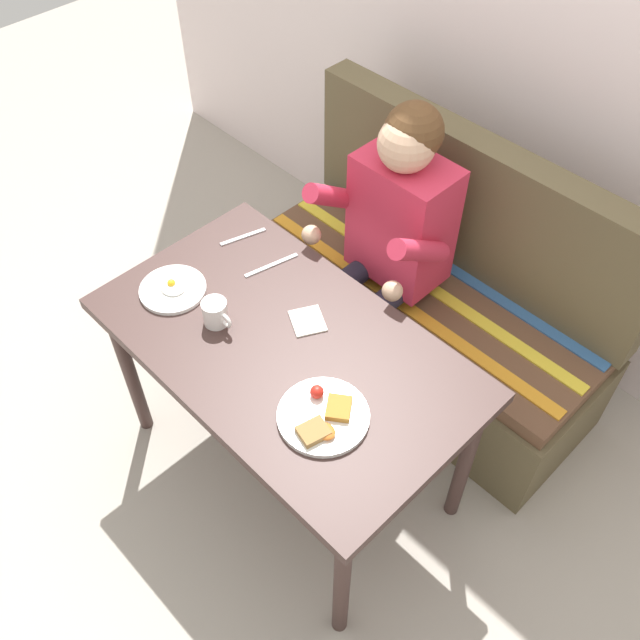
{
  "coord_description": "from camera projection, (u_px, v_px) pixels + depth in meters",
  "views": [
    {
      "loc": [
        1.04,
        -0.87,
        2.39
      ],
      "look_at": [
        0.0,
        0.15,
        0.72
      ],
      "focal_mm": 39.46,
      "sensor_mm": 36.0,
      "label": 1
    }
  ],
  "objects": [
    {
      "name": "fork",
      "position": [
        243.0,
        237.0,
        2.45
      ],
      "size": [
        0.06,
        0.17,
        0.0
      ],
      "primitive_type": "cube",
      "rotation": [
        0.0,
        0.0,
        -0.28
      ],
      "color": "silver",
      "rests_on": "table"
    },
    {
      "name": "plate_eggs",
      "position": [
        173.0,
        289.0,
        2.28
      ],
      "size": [
        0.22,
        0.22,
        0.04
      ],
      "color": "white",
      "rests_on": "table"
    },
    {
      "name": "table",
      "position": [
        286.0,
        360.0,
        2.2
      ],
      "size": [
        1.2,
        0.7,
        0.73
      ],
      "color": "#3D2925",
      "rests_on": "ground"
    },
    {
      "name": "back_wall",
      "position": [
        565.0,
        23.0,
        2.29
      ],
      "size": [
        4.4,
        0.1,
        2.6
      ],
      "primitive_type": "cube",
      "color": "silver",
      "rests_on": "ground"
    },
    {
      "name": "knife",
      "position": [
        271.0,
        265.0,
        2.36
      ],
      "size": [
        0.06,
        0.2,
        0.0
      ],
      "primitive_type": "cube",
      "rotation": [
        0.0,
        0.0,
        -0.22
      ],
      "color": "silver",
      "rests_on": "table"
    },
    {
      "name": "napkin",
      "position": [
        308.0,
        321.0,
        2.19
      ],
      "size": [
        0.15,
        0.14,
        0.01
      ],
      "primitive_type": "cube",
      "rotation": [
        0.0,
        0.0,
        -0.49
      ],
      "color": "silver",
      "rests_on": "table"
    },
    {
      "name": "coffee_mug",
      "position": [
        216.0,
        312.0,
        2.16
      ],
      "size": [
        0.12,
        0.08,
        0.09
      ],
      "color": "white",
      "rests_on": "table"
    },
    {
      "name": "person",
      "position": [
        388.0,
        233.0,
        2.45
      ],
      "size": [
        0.45,
        0.61,
        1.21
      ],
      "color": "#CD2C46",
      "rests_on": "ground"
    },
    {
      "name": "ground_plane",
      "position": [
        292.0,
        464.0,
        2.69
      ],
      "size": [
        8.0,
        8.0,
        0.0
      ],
      "primitive_type": "plane",
      "color": "#A79E91"
    },
    {
      "name": "couch",
      "position": [
        430.0,
        303.0,
        2.79
      ],
      "size": [
        1.44,
        0.56,
        1.0
      ],
      "color": "brown",
      "rests_on": "ground"
    },
    {
      "name": "plate_breakfast",
      "position": [
        323.0,
        416.0,
        1.95
      ],
      "size": [
        0.26,
        0.26,
        0.05
      ],
      "color": "white",
      "rests_on": "table"
    }
  ]
}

